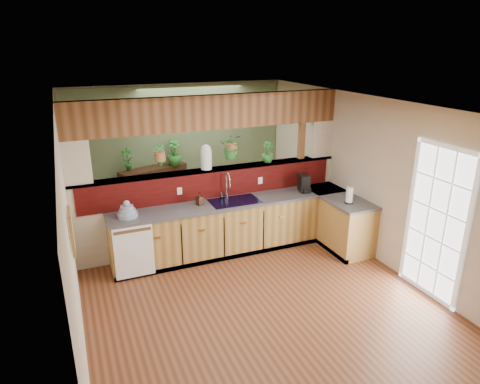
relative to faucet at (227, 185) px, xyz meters
name	(u,v)px	position (x,y,z in m)	size (l,w,h in m)	color
ground	(244,280)	(-0.18, -1.13, -1.15)	(4.60, 7.00, 0.01)	brown
ceiling	(244,106)	(-0.18, -1.13, 1.45)	(4.60, 7.00, 0.01)	brown
wall_back	(179,146)	(-0.18, 2.37, 0.15)	(4.60, 0.02, 2.60)	beige
wall_front	(443,362)	(-0.18, -4.63, 0.15)	(4.60, 0.02, 2.60)	beige
wall_left	(69,225)	(-2.48, -1.13, 0.15)	(0.02, 7.00, 2.60)	beige
wall_right	(376,180)	(2.12, -1.13, 0.15)	(0.02, 7.00, 2.60)	beige
pass_through_partition	(214,180)	(-0.15, 0.22, 0.04)	(4.60, 0.21, 2.60)	beige
pass_through_ledge	(212,170)	(-0.18, 0.22, 0.22)	(4.60, 0.21, 0.04)	brown
header_beam	(211,112)	(-0.18, 0.22, 1.18)	(4.60, 0.15, 0.55)	brown
sage_backwall	(179,147)	(-0.18, 2.35, 0.15)	(4.55, 0.02, 2.55)	#5B714D
countertop	(269,223)	(0.66, -0.26, -0.70)	(4.14, 1.52, 0.90)	olive
dishwasher	(134,252)	(-1.66, -0.47, -0.69)	(0.58, 0.03, 0.82)	white
navy_sink	(234,205)	(0.07, -0.16, -0.33)	(0.82, 0.50, 0.18)	black
french_door	(436,225)	(2.09, -2.43, -0.10)	(0.06, 1.02, 2.16)	white
framed_print	(71,231)	(-2.45, -1.93, 0.40)	(0.04, 0.35, 0.45)	olive
faucet	(227,185)	(0.00, 0.00, 0.00)	(0.20, 0.20, 0.46)	#B7B7B2
dish_stack	(127,212)	(-1.67, -0.17, -0.16)	(0.30, 0.30, 0.27)	#8B99B3
soap_dispenser	(199,199)	(-0.52, -0.10, -0.14)	(0.10, 0.10, 0.21)	#3C2315
coffee_maker	(304,184)	(1.37, -0.18, -0.11)	(0.16, 0.27, 0.30)	black
paper_towel	(349,196)	(1.76, -0.96, -0.12)	(0.13, 0.13, 0.29)	black
glass_jar	(206,157)	(-0.28, 0.22, 0.45)	(0.19, 0.19, 0.42)	silver
ledge_plant_right	(268,152)	(0.85, 0.22, 0.43)	(0.20, 0.20, 0.37)	#246323
hanging_plant_a	(159,147)	(-1.05, 0.22, 0.69)	(0.23, 0.19, 0.48)	brown
hanging_plant_b	(231,136)	(0.17, 0.22, 0.77)	(0.47, 0.45, 0.54)	brown
shelving_console	(154,189)	(-0.81, 2.12, -0.65)	(1.41, 0.38, 0.94)	black
shelf_plant_a	(127,159)	(-1.30, 2.12, 0.05)	(0.24, 0.16, 0.45)	#246323
shelf_plant_b	(174,153)	(-0.35, 2.12, 0.09)	(0.30, 0.30, 0.53)	#246323
floor_plant	(226,195)	(0.60, 1.64, -0.80)	(0.63, 0.54, 0.70)	#246323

